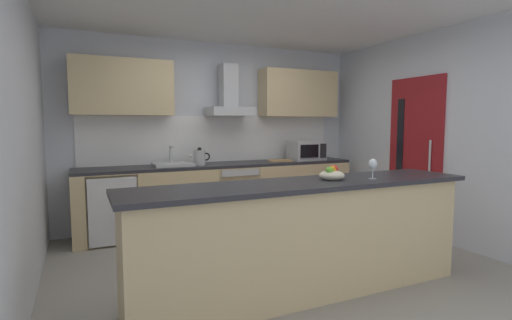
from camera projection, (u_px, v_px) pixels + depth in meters
ground at (278, 266)px, 3.97m from camera, size 5.39×4.86×0.02m
ceiling at (279, 4)px, 3.72m from camera, size 5.39×4.86×0.02m
wall_back at (215, 134)px, 5.65m from camera, size 5.39×0.12×2.60m
wall_left at (15, 144)px, 2.91m from camera, size 0.12×4.86×2.60m
wall_right at (438, 136)px, 4.79m from camera, size 0.12×4.86×2.60m
backsplash_tile at (216, 139)px, 5.59m from camera, size 3.73×0.02×0.66m
counter_back at (224, 195)px, 5.38m from camera, size 3.86×0.60×0.90m
counter_island at (305, 238)px, 3.26m from camera, size 3.07×0.64×0.97m
upper_cabinets at (219, 91)px, 5.38m from camera, size 3.81×0.32×0.70m
side_door at (414, 156)px, 5.04m from camera, size 0.08×0.85×2.05m
oven at (233, 194)px, 5.41m from camera, size 0.60×0.62×0.80m
refrigerator at (111, 207)px, 4.74m from camera, size 0.58×0.60×0.85m
microwave at (306, 150)px, 5.82m from camera, size 0.50×0.38×0.30m
sink at (173, 164)px, 5.03m from camera, size 0.50×0.40×0.26m
kettle at (200, 157)px, 5.13m from camera, size 0.29×0.15×0.24m
range_hood at (229, 100)px, 5.40m from camera, size 0.62×0.45×0.72m
wine_glass at (373, 165)px, 3.37m from camera, size 0.08×0.08×0.18m
fruit_bowl at (332, 174)px, 3.34m from camera, size 0.22×0.22×0.13m
chopping_board at (280, 161)px, 5.65m from camera, size 0.38×0.28×0.02m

